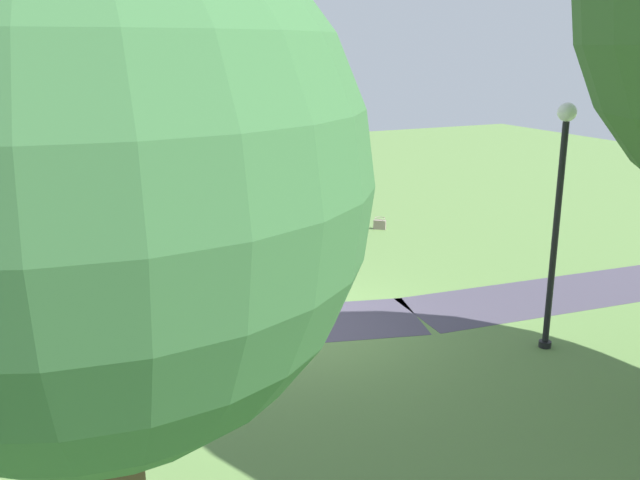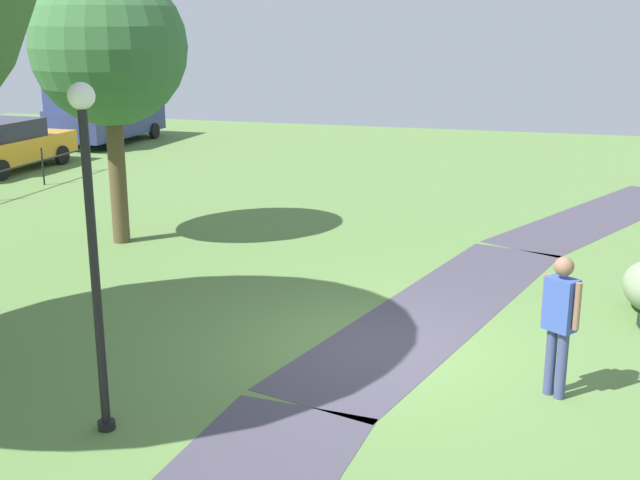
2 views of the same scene
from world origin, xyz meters
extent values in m
plane|color=#577A3E|center=(0.00, 0.00, 0.00)|extent=(48.00, 48.00, 0.00)
cube|color=#423D4C|center=(1.84, -0.59, 0.00)|extent=(8.19, 3.78, 0.01)
cube|color=#423D4C|center=(9.29, -3.39, 0.00)|extent=(7.96, 5.11, 0.01)
cylinder|color=brown|center=(4.02, 6.35, 1.44)|extent=(0.35, 0.35, 2.89)
sphere|color=#376738|center=(4.02, 6.35, 3.96)|extent=(3.08, 3.08, 3.08)
cylinder|color=black|center=(-3.17, 2.47, 0.05)|extent=(0.20, 0.20, 0.10)
cylinder|color=black|center=(-3.17, 2.47, 1.80)|extent=(0.10, 0.10, 3.59)
sphere|color=white|center=(-3.17, 2.47, 3.73)|extent=(0.28, 0.28, 0.28)
cylinder|color=#3E4575|center=(-0.85, -2.32, 0.43)|extent=(0.13, 0.13, 0.87)
cylinder|color=#3E4575|center=(-0.94, -2.45, 0.43)|extent=(0.13, 0.13, 0.87)
cube|color=#3952AA|center=(-0.89, -2.38, 1.19)|extent=(0.40, 0.43, 0.65)
cylinder|color=#8E644E|center=(-0.77, -2.20, 1.23)|extent=(0.08, 0.08, 0.58)
cylinder|color=#8E644E|center=(-1.02, -2.57, 1.23)|extent=(0.08, 0.08, 0.58)
sphere|color=#8E644E|center=(-0.89, -2.38, 1.67)|extent=(0.24, 0.24, 0.24)
cylinder|color=black|center=(8.80, 11.50, 0.53)|extent=(0.05, 0.05, 1.05)
cylinder|color=black|center=(11.00, 11.50, 0.53)|extent=(0.05, 0.05, 1.05)
cube|color=orange|center=(10.49, 13.91, 0.65)|extent=(4.67, 2.05, 0.70)
cylinder|color=black|center=(11.96, 14.77, 0.30)|extent=(0.61, 0.19, 0.60)
cylinder|color=black|center=(11.87, 12.93, 0.30)|extent=(0.61, 0.19, 0.60)
cylinder|color=black|center=(9.03, 13.06, 0.30)|extent=(0.61, 0.19, 0.60)
cube|color=navy|center=(16.47, 13.96, 0.85)|extent=(5.04, 2.29, 1.10)
cube|color=navy|center=(16.47, 13.96, 1.85)|extent=(4.79, 2.18, 0.90)
cylinder|color=black|center=(18.04, 15.04, 0.30)|extent=(0.60, 0.17, 0.60)
cylinder|color=black|center=(18.00, 12.83, 0.30)|extent=(0.60, 0.17, 0.60)
cylinder|color=black|center=(14.94, 15.09, 0.30)|extent=(0.60, 0.17, 0.60)
cylinder|color=black|center=(14.89, 12.89, 0.30)|extent=(0.60, 0.17, 0.60)
camera|label=1|loc=(4.45, 10.21, 4.67)|focal=38.87mm
camera|label=2|loc=(-10.40, -2.14, 4.47)|focal=45.23mm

